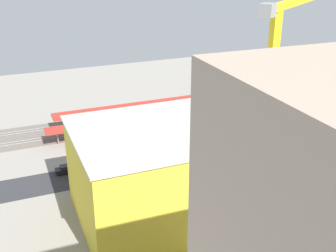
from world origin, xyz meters
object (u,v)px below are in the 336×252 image
at_px(parked_car_1, 202,144).
at_px(parked_car_5, 99,163).
at_px(tower_crane, 274,85).
at_px(parked_car_6, 67,169).
at_px(platform_canopy_far, 168,102).
at_px(locomotive, 233,96).
at_px(street_tree_0, 140,156).
at_px(platform_canopy_near, 157,115).
at_px(parked_car_0, 228,139).
at_px(street_tree_2, 109,160).
at_px(passenger_coach, 289,84).
at_px(box_truck_0, 105,167).
at_px(parked_car_2, 177,149).
at_px(street_tree_1, 271,133).
at_px(parked_car_4, 123,159).
at_px(parked_car_3, 155,154).
at_px(traffic_light, 185,148).

distance_m(parked_car_1, parked_car_5, 25.50).
bearing_deg(tower_crane, parked_car_6, -32.97).
bearing_deg(parked_car_6, platform_canopy_far, -145.33).
height_order(locomotive, street_tree_0, street_tree_0).
xyz_separation_m(parked_car_5, street_tree_0, (-7.02, 7.93, 4.02)).
bearing_deg(platform_canopy_near, locomotive, -159.93).
xyz_separation_m(parked_car_0, street_tree_2, (32.37, 8.29, 4.63)).
bearing_deg(passenger_coach, parked_car_1, 29.37).
bearing_deg(locomotive, box_truck_0, 31.07).
relative_size(platform_canopy_far, locomotive, 4.31).
height_order(platform_canopy_near, street_tree_0, street_tree_0).
distance_m(passenger_coach, street_tree_0, 72.05).
distance_m(locomotive, parked_car_2, 40.17).
distance_m(box_truck_0, street_tree_1, 38.82).
bearing_deg(parked_car_4, parked_car_2, 179.86).
distance_m(locomotive, tower_crane, 56.59).
bearing_deg(box_truck_0, platform_canopy_far, -133.96).
height_order(parked_car_1, parked_car_3, parked_car_3).
bearing_deg(parked_car_2, traffic_light, 78.09).
height_order(parked_car_3, parked_car_6, parked_car_6).
height_order(parked_car_0, parked_car_2, parked_car_2).
relative_size(parked_car_0, street_tree_0, 0.61).
distance_m(passenger_coach, traffic_light, 63.25).
bearing_deg(passenger_coach, parked_car_6, 18.38).
distance_m(passenger_coach, parked_car_5, 75.33).
relative_size(platform_canopy_far, street_tree_2, 8.17).
bearing_deg(parked_car_2, tower_crane, 111.23).
relative_size(parked_car_1, parked_car_3, 0.98).
height_order(parked_car_1, traffic_light, traffic_light).
distance_m(locomotive, parked_car_1, 35.05).
bearing_deg(parked_car_6, platform_canopy_near, -150.64).
distance_m(platform_canopy_far, parked_car_4, 30.85).
xyz_separation_m(parked_car_0, parked_car_5, (32.70, -0.06, -0.02)).
xyz_separation_m(locomotive, box_truck_0, (49.03, 29.55, -0.22)).
bearing_deg(passenger_coach, box_truck_0, 22.76).
bearing_deg(parked_car_5, parked_car_1, 179.77).
bearing_deg(parked_car_1, traffic_light, 43.47).
bearing_deg(tower_crane, traffic_light, -55.24).
height_order(platform_canopy_far, box_truck_0, platform_canopy_far).
distance_m(passenger_coach, box_truck_0, 76.38).
xyz_separation_m(parked_car_5, parked_car_6, (7.01, 0.44, 0.08)).
relative_size(box_truck_0, street_tree_0, 1.16).
distance_m(platform_canopy_far, locomotive, 23.73).
height_order(parked_car_0, street_tree_0, street_tree_0).
height_order(box_truck_0, street_tree_0, street_tree_0).
bearing_deg(platform_canopy_near, street_tree_1, 130.24).
xyz_separation_m(parked_car_2, street_tree_1, (-20.12, 8.05, 4.03)).
relative_size(platform_canopy_far, tower_crane, 1.78).
relative_size(platform_canopy_far, parked_car_5, 13.80).
bearing_deg(street_tree_0, platform_canopy_far, -122.08).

